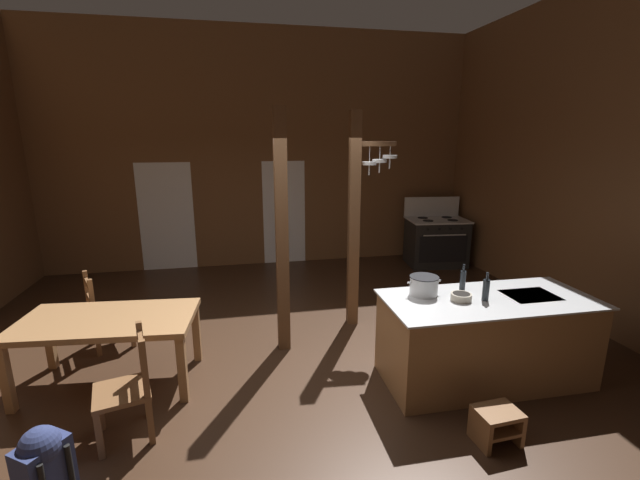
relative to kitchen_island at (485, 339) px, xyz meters
The scene contains 17 objects.
ground_plane 2.07m from the kitchen_island, 166.83° to the left, with size 8.97×9.27×0.10m, color #382316.
wall_back 5.45m from the kitchen_island, 112.28° to the left, with size 8.97×0.14×4.49m, color brown.
glazed_door_back_left 6.05m from the kitchen_island, 128.95° to the left, with size 1.00×0.01×2.05m, color white.
glazed_panel_back_right 4.96m from the kitchen_island, 108.21° to the left, with size 0.84×0.01×2.05m, color white.
kitchen_island is the anchor object (origin of this frame).
stove_range 4.15m from the kitchen_island, 70.28° to the left, with size 1.22×0.92×1.32m.
support_post_with_pot_rack 2.16m from the kitchen_island, 120.43° to the left, with size 0.63×0.22×2.84m.
support_post_center 2.47m from the kitchen_island, 151.06° to the left, with size 0.14×0.14×2.84m.
step_stool 1.03m from the kitchen_island, 115.92° to the right, with size 0.38×0.30×0.30m.
dining_table 3.89m from the kitchen_island, 169.82° to the left, with size 1.78×1.05×0.74m.
ladderback_chair_near_window 3.46m from the kitchen_island, behind, with size 0.54×0.54×0.95m.
ladderback_chair_by_post 4.39m from the kitchen_island, 159.21° to the left, with size 0.58×0.58×0.95m.
backpack 3.97m from the kitchen_island, 168.34° to the right, with size 0.38×0.39×0.60m.
stockpot_on_counter 0.86m from the kitchen_island, 159.57° to the left, with size 0.37×0.30×0.20m.
mixing_bowl_on_counter 0.59m from the kitchen_island, behind, with size 0.21×0.21×0.07m.
bottle_tall_on_counter 0.65m from the kitchen_island, 117.59° to the left, with size 0.06×0.06×0.28m.
bottle_short_on_counter 0.58m from the kitchen_island, 152.55° to the right, with size 0.07×0.07×0.29m.
Camera 1 is at (-0.55, -4.03, 2.52)m, focal length 23.53 mm.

